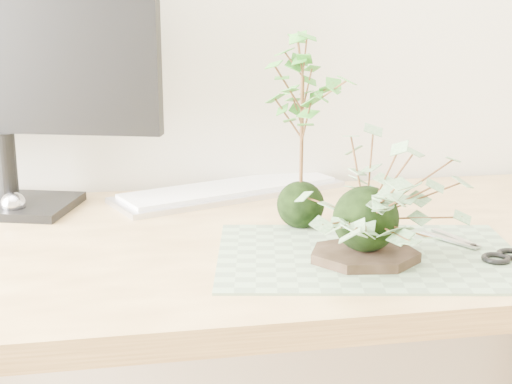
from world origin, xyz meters
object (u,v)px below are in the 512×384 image
(desk, at_px, (287,282))
(maple_kokedama, at_px, (302,89))
(keyboard, at_px, (230,190))
(ivy_kokedama, at_px, (367,189))

(desk, bearing_deg, maple_kokedama, 47.02)
(keyboard, bearing_deg, ivy_kokedama, -93.51)
(desk, height_order, keyboard, keyboard)
(maple_kokedama, bearing_deg, desk, -132.98)
(desk, xyz_separation_m, maple_kokedama, (0.03, 0.03, 0.33))
(desk, height_order, ivy_kokedama, ivy_kokedama)
(keyboard, bearing_deg, desk, -99.46)
(ivy_kokedama, bearing_deg, keyboard, 107.95)
(keyboard, bearing_deg, maple_kokedama, -91.91)
(desk, bearing_deg, ivy_kokedama, -62.51)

